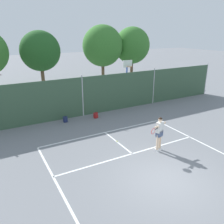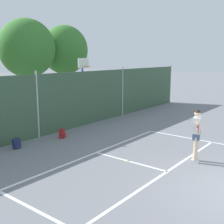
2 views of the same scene
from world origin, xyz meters
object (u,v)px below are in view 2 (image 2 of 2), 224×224
object	(u,v)px
basketball_hoop	(83,78)
backpack_navy	(17,144)
tennis_player	(197,131)
backpack_red	(62,134)
tennis_ball	(128,160)

from	to	relation	value
basketball_hoop	backpack_navy	bearing A→B (deg)	-158.32
backpack_navy	tennis_player	bearing A→B (deg)	-64.33
basketball_hoop	backpack_red	xyz separation A→B (m)	(-4.52, -2.95, -2.12)
tennis_player	backpack_red	bearing A→B (deg)	97.81
basketball_hoop	tennis_player	xyz separation A→B (m)	(-3.70, -8.89, -1.20)
tennis_ball	backpack_red	distance (m)	4.09
basketball_hoop	backpack_navy	distance (m)	7.51
backpack_red	backpack_navy	bearing A→B (deg)	172.52
basketball_hoop	backpack_navy	xyz separation A→B (m)	(-6.70, -2.66, -2.12)
backpack_navy	backpack_red	distance (m)	2.20
tennis_player	tennis_ball	size ratio (longest dim) A/B	28.10
backpack_navy	basketball_hoop	bearing A→B (deg)	21.68
basketball_hoop	tennis_ball	distance (m)	8.95
basketball_hoop	backpack_red	world-z (taller)	basketball_hoop
tennis_player	tennis_ball	bearing A→B (deg)	126.35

